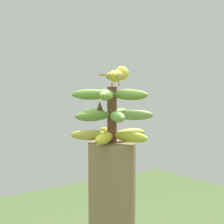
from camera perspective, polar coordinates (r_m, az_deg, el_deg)
The scene contains 2 objects.
banana_bunch at distance 1.49m, azimuth -0.03°, elevation -0.41°, with size 0.33×0.33×0.22m.
perched_bird at distance 1.50m, azimuth 0.90°, elevation 5.60°, with size 0.20×0.11×0.08m.
Camera 1 is at (-0.88, -1.20, 1.62)m, focal length 60.88 mm.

